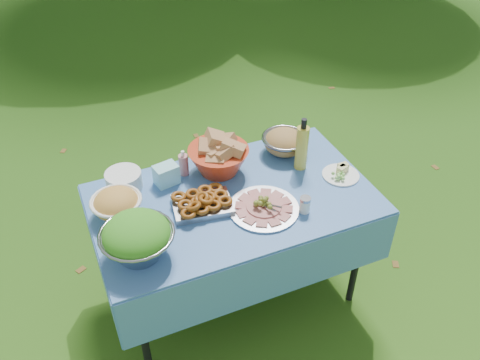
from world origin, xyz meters
name	(u,v)px	position (x,y,z in m)	size (l,w,h in m)	color
ground	(235,292)	(0.00, 0.00, 0.00)	(80.00, 80.00, 0.00)	#0E3509
picnic_table	(234,249)	(0.00, 0.00, 0.38)	(1.46, 0.86, 0.76)	#80B0F7
salad_bowl	(137,238)	(-0.55, -0.20, 0.87)	(0.34, 0.34, 0.22)	gray
pasta_bowl_white	(116,204)	(-0.58, 0.11, 0.83)	(0.25, 0.25, 0.14)	white
plate_stack	(124,180)	(-0.50, 0.31, 0.81)	(0.19, 0.19, 0.09)	white
wipes_box	(166,175)	(-0.28, 0.26, 0.82)	(0.12, 0.09, 0.11)	#99ECF6
sanitizer_bottle	(184,163)	(-0.17, 0.30, 0.84)	(0.05, 0.05, 0.15)	#D6848C
bread_bowl	(218,154)	(0.01, 0.25, 0.87)	(0.34, 0.34, 0.22)	red
pasta_bowl_steel	(285,142)	(0.43, 0.27, 0.83)	(0.26, 0.26, 0.14)	gray
fried_tray	(202,203)	(-0.18, -0.01, 0.80)	(0.30, 0.21, 0.07)	#A6A5A9
charcuterie_platter	(264,203)	(0.11, -0.15, 0.80)	(0.36, 0.36, 0.08)	silver
oil_bottle	(302,144)	(0.45, 0.10, 0.92)	(0.07, 0.07, 0.31)	gold
cheese_plate	(341,172)	(0.61, -0.06, 0.79)	(0.20, 0.20, 0.06)	white
shaker	(305,205)	(0.29, -0.24, 0.81)	(0.06, 0.06, 0.09)	white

